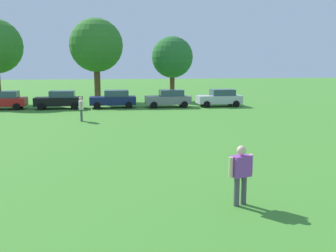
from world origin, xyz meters
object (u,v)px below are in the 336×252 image
object	(u,v)px
parked_car_black_1	(60,100)
parked_car_red_0	(3,100)
adult_bystander	(241,170)
tree_right	(96,46)
bystander_near_trees	(81,107)
parked_car_navy_2	(114,99)
tree_far_right	(172,57)
parked_car_silver_4	(220,98)
parked_car_gray_3	(169,98)

from	to	relation	value
parked_car_black_1	parked_car_red_0	bearing A→B (deg)	-3.63
adult_bystander	tree_right	world-z (taller)	tree_right
bystander_near_trees	parked_car_navy_2	xyz separation A→B (m)	(2.50, 8.32, -0.20)
parked_car_black_1	parked_car_navy_2	xyz separation A→B (m)	(4.97, 0.01, 0.00)
tree_far_right	parked_car_silver_4	bearing A→B (deg)	-62.58
parked_car_red_0	bystander_near_trees	bearing A→B (deg)	131.23
parked_car_gray_3	parked_car_silver_4	size ratio (longest dim) A/B	1.00
parked_car_black_1	tree_far_right	size ratio (longest dim) A/B	0.59
parked_car_red_0	parked_car_black_1	world-z (taller)	same
parked_car_red_0	parked_car_gray_3	world-z (taller)	same
parked_car_silver_4	bystander_near_trees	bearing A→B (deg)	31.43
tree_right	tree_far_right	xyz separation A→B (m)	(8.40, -0.39, -1.26)
parked_car_navy_2	parked_car_gray_3	size ratio (longest dim) A/B	1.00
bystander_near_trees	parked_car_gray_3	distance (m)	11.14
parked_car_silver_4	tree_far_right	size ratio (longest dim) A/B	0.59
parked_car_red_0	parked_car_gray_3	distance (m)	15.33
parked_car_silver_4	tree_far_right	xyz separation A→B (m)	(-3.54, 6.83, 4.03)
tree_far_right	parked_car_navy_2	bearing A→B (deg)	-136.84
parked_car_silver_4	adult_bystander	bearing A→B (deg)	74.11
bystander_near_trees	parked_car_silver_4	xyz separation A→B (m)	(12.82, 7.83, -0.20)
adult_bystander	parked_car_gray_3	bearing A→B (deg)	66.39
bystander_near_trees	parked_car_gray_3	world-z (taller)	bystander_near_trees
parked_car_navy_2	parked_car_silver_4	bearing A→B (deg)	177.30
bystander_near_trees	parked_car_red_0	world-z (taller)	bystander_near_trees
parked_car_red_0	parked_car_black_1	xyz separation A→B (m)	(5.10, -0.32, 0.00)
parked_car_gray_3	tree_right	distance (m)	11.18
parked_car_navy_2	parked_car_gray_3	world-z (taller)	same
parked_car_gray_3	tree_right	size ratio (longest dim) A/B	0.47
adult_bystander	parked_car_silver_4	size ratio (longest dim) A/B	0.41
parked_car_gray_3	tree_right	xyz separation A→B (m)	(-6.88, 7.06, 5.29)
parked_car_gray_3	parked_car_navy_2	bearing A→B (deg)	-3.41
adult_bystander	parked_car_red_0	size ratio (longest dim) A/B	0.41
adult_bystander	parked_car_navy_2	xyz separation A→B (m)	(-3.07, 25.95, -0.19)
parked_car_red_0	parked_car_gray_3	bearing A→B (deg)	177.65
parked_car_navy_2	tree_right	distance (m)	8.72
bystander_near_trees	parked_car_red_0	xyz separation A→B (m)	(-7.57, 8.63, -0.20)
bystander_near_trees	parked_car_red_0	bearing A→B (deg)	36.77
adult_bystander	tree_far_right	xyz separation A→B (m)	(3.70, 32.29, 3.84)
parked_car_black_1	tree_right	xyz separation A→B (m)	(3.34, 6.75, 5.29)
parked_car_black_1	tree_right	world-z (taller)	tree_right
bystander_near_trees	parked_car_gray_3	size ratio (longest dim) A/B	0.41
bystander_near_trees	tree_far_right	xyz separation A→B (m)	(9.27, 14.67, 3.84)
parked_car_gray_3	tree_far_right	xyz separation A→B (m)	(1.52, 6.66, 4.03)
parked_car_navy_2	tree_far_right	world-z (taller)	tree_far_right
parked_car_silver_4	tree_right	size ratio (longest dim) A/B	0.47
parked_car_black_1	parked_car_navy_2	bearing A→B (deg)	-179.90
tree_far_right	parked_car_gray_3	bearing A→B (deg)	-102.87
parked_car_silver_4	tree_right	distance (m)	14.93
parked_car_gray_3	parked_car_silver_4	world-z (taller)	same
parked_car_silver_4	tree_far_right	world-z (taller)	tree_far_right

